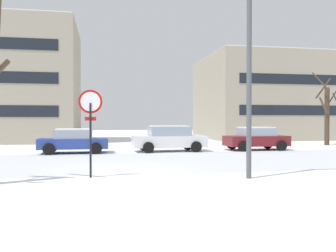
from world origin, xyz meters
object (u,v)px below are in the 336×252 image
object	(u,v)px
parked_car_blue	(73,141)
parked_car_white	(169,138)
street_lamp	(259,56)
stop_sign	(90,116)
parked_car_maroon	(256,138)

from	to	relation	value
parked_car_blue	parked_car_white	bearing A→B (deg)	1.86
street_lamp	parked_car_blue	bearing A→B (deg)	122.52
stop_sign	parked_car_white	size ratio (longest dim) A/B	0.64
street_lamp	parked_car_white	bearing A→B (deg)	95.35
parked_car_blue	parked_car_maroon	size ratio (longest dim) A/B	0.99
street_lamp	parked_car_blue	distance (m)	12.59
stop_sign	parked_car_white	bearing A→B (deg)	65.51
parked_car_blue	stop_sign	bearing A→B (deg)	-82.20
stop_sign	parked_car_maroon	size ratio (longest dim) A/B	0.72
parked_car_white	parked_car_maroon	world-z (taller)	parked_car_white
stop_sign	parked_car_blue	bearing A→B (deg)	97.80
stop_sign	parked_car_white	distance (m)	10.45
parked_car_white	parked_car_maroon	distance (m)	5.57
stop_sign	street_lamp	size ratio (longest dim) A/B	0.44
stop_sign	street_lamp	xyz separation A→B (m)	(5.28, -1.01, 1.90)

